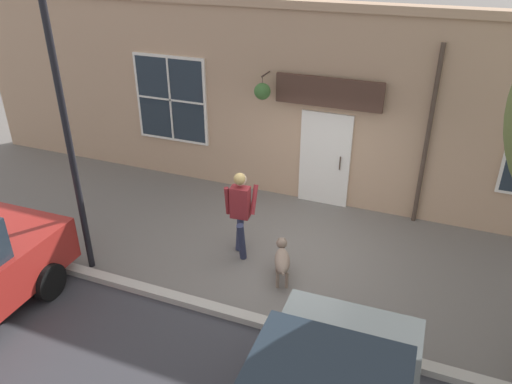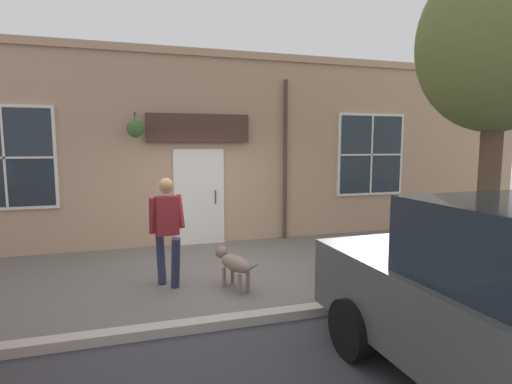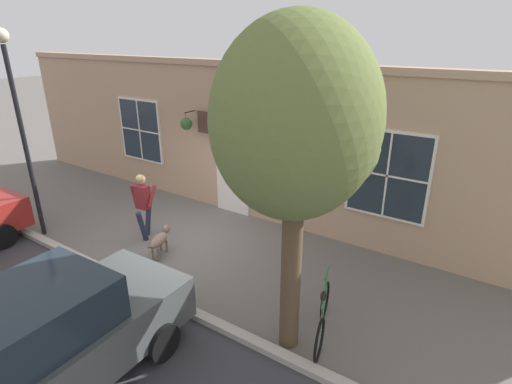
# 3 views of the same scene
# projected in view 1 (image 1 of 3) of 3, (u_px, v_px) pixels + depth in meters

# --- Properties ---
(ground_plane) EXTENTS (90.00, 90.00, 0.00)m
(ground_plane) POSITION_uv_depth(u_px,v_px,m) (287.00, 253.00, 9.46)
(ground_plane) COLOR #66605B
(storefront_facade) EXTENTS (0.95, 18.00, 4.23)m
(storefront_facade) POSITION_uv_depth(u_px,v_px,m) (327.00, 108.00, 10.38)
(storefront_facade) COLOR tan
(storefront_facade) RESTS_ON ground_plane
(pedestrian_walking) EXTENTS (0.68, 0.55, 1.70)m
(pedestrian_walking) POSITION_uv_depth(u_px,v_px,m) (240.00, 207.00, 8.96)
(pedestrian_walking) COLOR #282D47
(pedestrian_walking) RESTS_ON ground_plane
(dog_on_leash) EXTENTS (1.06, 0.49, 0.63)m
(dog_on_leash) POSITION_uv_depth(u_px,v_px,m) (282.00, 259.00, 8.60)
(dog_on_leash) COLOR #7F6B5B
(dog_on_leash) RESTS_ON ground_plane
(street_lamp) EXTENTS (0.32, 0.32, 4.99)m
(street_lamp) POSITION_uv_depth(u_px,v_px,m) (59.00, 92.00, 7.58)
(street_lamp) COLOR black
(street_lamp) RESTS_ON ground_plane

